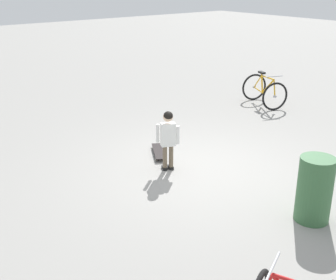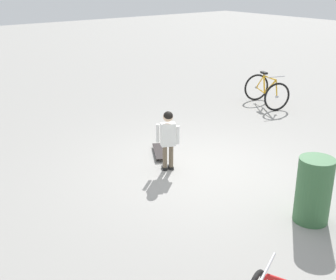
# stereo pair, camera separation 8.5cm
# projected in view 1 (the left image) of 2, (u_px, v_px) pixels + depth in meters

# --- Properties ---
(ground_plane) EXTENTS (50.00, 50.00, 0.00)m
(ground_plane) POSITION_uv_depth(u_px,v_px,m) (208.00, 170.00, 7.63)
(ground_plane) COLOR gray
(child_person) EXTENTS (0.29, 0.33, 1.06)m
(child_person) POSITION_uv_depth(u_px,v_px,m) (168.00, 134.00, 7.41)
(child_person) COLOR brown
(child_person) RESTS_ON ground
(skateboard) EXTENTS (0.57, 0.78, 0.07)m
(skateboard) POSITION_uv_depth(u_px,v_px,m) (159.00, 151.00, 8.26)
(skateboard) COLOR black
(skateboard) RESTS_ON ground
(bicycle_far) EXTENTS (1.02, 1.24, 0.85)m
(bicycle_far) POSITION_uv_depth(u_px,v_px,m) (264.00, 91.00, 11.27)
(bicycle_far) COLOR black
(bicycle_far) RESTS_ON ground
(trash_bin) EXTENTS (0.48, 0.48, 0.92)m
(trash_bin) POSITION_uv_depth(u_px,v_px,m) (315.00, 189.00, 5.94)
(trash_bin) COLOR #38663D
(trash_bin) RESTS_ON ground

